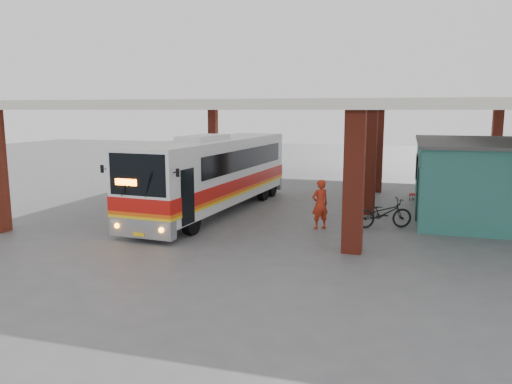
{
  "coord_description": "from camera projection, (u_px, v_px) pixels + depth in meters",
  "views": [
    {
      "loc": [
        4.47,
        -18.16,
        4.36
      ],
      "look_at": [
        -1.0,
        0.0,
        1.22
      ],
      "focal_mm": 35.0,
      "sensor_mm": 36.0,
      "label": 1
    }
  ],
  "objects": [
    {
      "name": "ground",
      "position": [
        281.0,
        224.0,
        19.14
      ],
      "size": [
        90.0,
        90.0,
        0.0
      ],
      "primitive_type": "plane",
      "color": "#515154",
      "rests_on": "ground"
    },
    {
      "name": "coach_bus",
      "position": [
        214.0,
        174.0,
        21.29
      ],
      "size": [
        3.24,
        11.57,
        3.33
      ],
      "rotation": [
        0.0,
        0.0,
        -0.07
      ],
      "color": "white",
      "rests_on": "ground"
    },
    {
      "name": "shop_building",
      "position": [
        481.0,
        178.0,
        20.53
      ],
      "size": [
        5.2,
        8.2,
        3.11
      ],
      "color": "teal",
      "rests_on": "ground"
    },
    {
      "name": "brick_columns",
      "position": [
        337.0,
        157.0,
        23.1
      ],
      "size": [
        20.1,
        21.6,
        4.35
      ],
      "color": "maroon",
      "rests_on": "ground"
    },
    {
      "name": "canopy_roof",
      "position": [
        324.0,
        107.0,
        24.4
      ],
      "size": [
        21.0,
        23.0,
        0.3
      ],
      "primitive_type": "cube",
      "color": "silver",
      "rests_on": "brick_columns"
    },
    {
      "name": "motorcycle",
      "position": [
        384.0,
        213.0,
        18.5
      ],
      "size": [
        2.26,
        1.5,
        1.12
      ],
      "primitive_type": "imported",
      "rotation": [
        0.0,
        0.0,
        1.96
      ],
      "color": "black",
      "rests_on": "ground"
    },
    {
      "name": "pedestrian",
      "position": [
        320.0,
        204.0,
        18.33
      ],
      "size": [
        0.8,
        0.76,
        1.84
      ],
      "primitive_type": "imported",
      "rotation": [
        0.0,
        0.0,
        3.82
      ],
      "color": "red",
      "rests_on": "ground"
    },
    {
      "name": "red_chair",
      "position": [
        417.0,
        192.0,
        24.32
      ],
      "size": [
        0.6,
        0.6,
        0.88
      ],
      "rotation": [
        0.0,
        0.0,
        -0.38
      ],
      "color": "red",
      "rests_on": "ground"
    }
  ]
}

